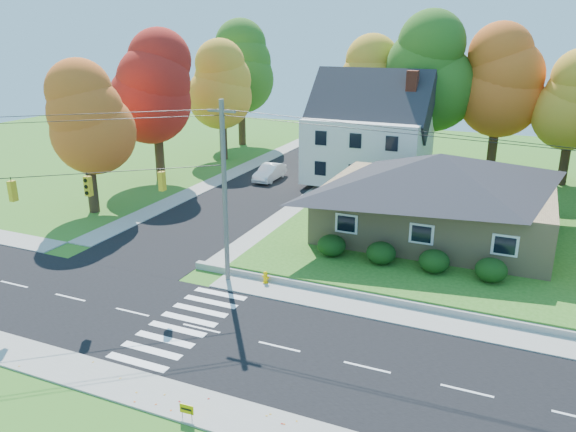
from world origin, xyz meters
name	(u,v)px	position (x,y,z in m)	size (l,w,h in m)	color
ground	(202,329)	(0.00, 0.00, 0.00)	(120.00, 120.00, 0.00)	#3D7923
road_main	(202,329)	(0.00, 0.00, 0.01)	(90.00, 8.00, 0.02)	black
road_cross	(277,181)	(-8.00, 26.00, 0.01)	(8.00, 44.00, 0.02)	black
sidewalk_north	(250,286)	(0.00, 5.00, 0.04)	(90.00, 2.00, 0.08)	#9C9A90
sidewalk_south	(133,387)	(0.00, -5.00, 0.04)	(90.00, 2.00, 0.08)	#9C9A90
lawn	(518,224)	(13.00, 21.00, 0.25)	(30.00, 30.00, 0.50)	#3D7923
ranch_house	(438,194)	(8.00, 16.00, 3.27)	(14.60, 10.60, 5.40)	tan
colonial_house	(369,134)	(0.04, 28.00, 4.58)	(10.40, 8.40, 9.60)	silver
hedge_row	(407,257)	(7.50, 9.80, 1.14)	(10.70, 1.70, 1.27)	#163A10
traffic_infrastructure	(209,216)	(-0.15, 1.35, 5.15)	(38.10, 10.66, 10.00)	#666059
tree_lot_0	(367,84)	(-2.00, 34.00, 8.31)	(6.72, 6.72, 12.51)	#3F2A19
tree_lot_1	(430,73)	(4.00, 33.00, 9.61)	(7.84, 7.84, 14.60)	#3F2A19
tree_lot_2	(500,81)	(10.00, 34.00, 8.96)	(7.28, 7.28, 13.56)	#3F2A19
tree_lot_3	(574,101)	(16.00, 33.00, 7.65)	(6.16, 6.16, 11.47)	#3F2A19
tree_west_0	(84,118)	(-17.00, 12.00, 7.15)	(6.16, 6.16, 11.47)	#3F2A19
tree_west_1	(155,87)	(-18.00, 22.00, 8.46)	(7.28, 7.28, 13.56)	#3F2A19
tree_west_2	(221,85)	(-17.00, 32.00, 7.81)	(6.72, 6.72, 12.51)	#3F2A19
tree_west_3	(240,67)	(-19.00, 40.00, 9.11)	(7.84, 7.84, 14.60)	#3F2A19
white_car	(270,172)	(-8.66, 25.86, 0.76)	(1.56, 4.48, 1.48)	silver
fire_hydrant	(265,278)	(0.64, 5.60, 0.36)	(0.43, 0.33, 0.75)	#F6BB00
yard_sign	(187,409)	(3.00, -5.79, 0.49)	(0.55, 0.06, 0.69)	black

